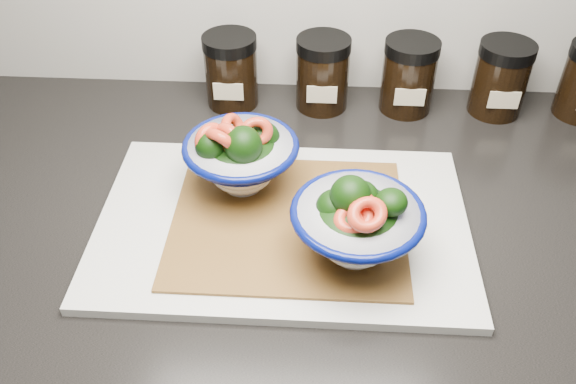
# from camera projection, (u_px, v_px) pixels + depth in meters

# --- Properties ---
(countertop) EXTENTS (3.50, 0.60, 0.04)m
(countertop) POSITION_uv_depth(u_px,v_px,m) (397.00, 221.00, 0.79)
(countertop) COLOR black
(countertop) RESTS_ON cabinet
(cutting_board) EXTENTS (0.45, 0.30, 0.01)m
(cutting_board) POSITION_uv_depth(u_px,v_px,m) (283.00, 224.00, 0.75)
(cutting_board) COLOR beige
(cutting_board) RESTS_ON countertop
(bamboo_mat) EXTENTS (0.28, 0.24, 0.00)m
(bamboo_mat) POSITION_uv_depth(u_px,v_px,m) (288.00, 221.00, 0.74)
(bamboo_mat) COLOR olive
(bamboo_mat) RESTS_ON cutting_board
(bowl_left) EXTENTS (0.15, 0.15, 0.11)m
(bowl_left) POSITION_uv_depth(u_px,v_px,m) (241.00, 156.00, 0.76)
(bowl_left) COLOR white
(bowl_left) RESTS_ON bamboo_mat
(bowl_right) EXTENTS (0.15, 0.15, 0.11)m
(bowl_right) POSITION_uv_depth(u_px,v_px,m) (357.00, 223.00, 0.66)
(bowl_right) COLOR white
(bowl_right) RESTS_ON bamboo_mat
(spice_jar_a) EXTENTS (0.08, 0.08, 0.11)m
(spice_jar_a) POSITION_uv_depth(u_px,v_px,m) (231.00, 71.00, 0.93)
(spice_jar_a) COLOR black
(spice_jar_a) RESTS_ON countertop
(spice_jar_b) EXTENTS (0.08, 0.08, 0.11)m
(spice_jar_b) POSITION_uv_depth(u_px,v_px,m) (323.00, 73.00, 0.92)
(spice_jar_b) COLOR black
(spice_jar_b) RESTS_ON countertop
(spice_jar_c) EXTENTS (0.08, 0.08, 0.11)m
(spice_jar_c) POSITION_uv_depth(u_px,v_px,m) (409.00, 76.00, 0.92)
(spice_jar_c) COLOR black
(spice_jar_c) RESTS_ON countertop
(spice_jar_d) EXTENTS (0.08, 0.08, 0.11)m
(spice_jar_d) POSITION_uv_depth(u_px,v_px,m) (501.00, 78.00, 0.91)
(spice_jar_d) COLOR black
(spice_jar_d) RESTS_ON countertop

